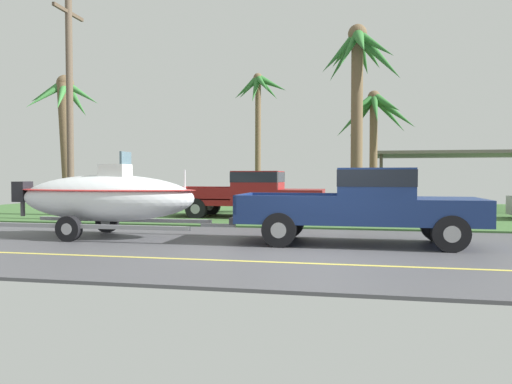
{
  "coord_description": "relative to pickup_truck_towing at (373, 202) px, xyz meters",
  "views": [
    {
      "loc": [
        0.65,
        -10.81,
        1.66
      ],
      "look_at": [
        -1.73,
        1.13,
        1.23
      ],
      "focal_mm": 33.87,
      "sensor_mm": 36.0,
      "label": 1
    }
  ],
  "objects": [
    {
      "name": "palm_tree_mid",
      "position": [
        -0.27,
        5.24,
        4.17
      ],
      "size": [
        2.97,
        3.65,
        6.85
      ],
      "color": "brown",
      "rests_on": "ground"
    },
    {
      "name": "utility_pole",
      "position": [
        -10.44,
        3.91,
        3.16
      ],
      "size": [
        0.24,
        1.8,
        8.06
      ],
      "color": "brown",
      "rests_on": "ground"
    },
    {
      "name": "palm_tree_near_left",
      "position": [
        -11.72,
        5.55,
        3.04
      ],
      "size": [
        3.1,
        2.82,
        5.64
      ],
      "color": "brown",
      "rests_on": "ground"
    },
    {
      "name": "ground",
      "position": [
        -1.14,
        7.37,
        -1.03
      ],
      "size": [
        36.0,
        22.0,
        0.11
      ],
      "color": "#4C4C51"
    },
    {
      "name": "boat_on_trailer",
      "position": [
        -6.93,
        0.0,
        0.04
      ],
      "size": [
        6.25,
        2.15,
        2.28
      ],
      "color": "gray",
      "rests_on": "ground"
    },
    {
      "name": "palm_tree_far_left",
      "position": [
        0.45,
        8.29,
        2.86
      ],
      "size": [
        3.35,
        3.18,
        5.08
      ],
      "color": "brown",
      "rests_on": "ground"
    },
    {
      "name": "parked_pickup_background",
      "position": [
        -4.04,
        6.3,
        -0.0
      ],
      "size": [
        6.0,
        2.12,
        1.81
      ],
      "color": "maroon",
      "rests_on": "ground"
    },
    {
      "name": "pickup_truck_towing",
      "position": [
        0.0,
        0.0,
        0.0
      ],
      "size": [
        5.91,
        2.02,
        1.82
      ],
      "color": "navy",
      "rests_on": "ground"
    },
    {
      "name": "carport_awning",
      "position": [
        4.27,
        12.73,
        1.59
      ],
      "size": [
        7.52,
        5.75,
        2.72
      ],
      "color": "#4C4238",
      "rests_on": "ground"
    },
    {
      "name": "palm_tree_near_right",
      "position": [
        -5.46,
        13.94,
        4.65
      ],
      "size": [
        3.22,
        3.39,
        7.18
      ],
      "color": "brown",
      "rests_on": "ground"
    }
  ]
}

